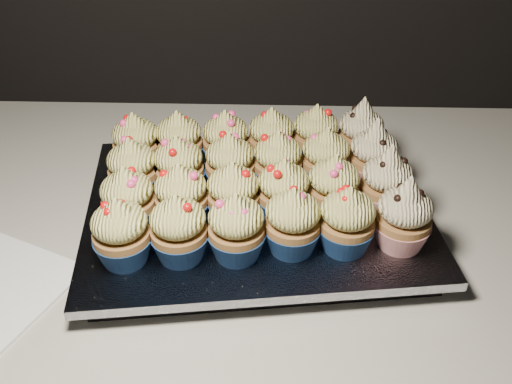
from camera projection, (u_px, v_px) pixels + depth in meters
worktop at (435, 225)px, 0.76m from camera, size 2.44×0.64×0.04m
baking_tray at (256, 217)px, 0.73m from camera, size 0.42×0.34×0.02m
foil_lining at (256, 206)px, 0.72m from camera, size 0.46×0.38×0.01m
cupcake_0 at (121, 233)px, 0.61m from camera, size 0.06×0.06×0.08m
cupcake_1 at (179, 230)px, 0.61m from camera, size 0.06×0.06×0.08m
cupcake_2 at (236, 228)px, 0.61m from camera, size 0.06×0.06×0.08m
cupcake_3 at (293, 222)px, 0.62m from camera, size 0.06×0.06×0.08m
cupcake_4 at (347, 221)px, 0.62m from camera, size 0.06×0.06×0.08m
cupcake_5 at (404, 217)px, 0.63m from camera, size 0.06×0.06×0.10m
cupcake_6 at (128, 200)px, 0.65m from camera, size 0.06×0.06×0.08m
cupcake_7 at (181, 197)px, 0.66m from camera, size 0.06×0.06×0.08m
cupcake_8 at (233, 195)px, 0.66m from camera, size 0.06×0.06×0.08m
cupcake_9 at (283, 192)px, 0.67m from camera, size 0.06×0.06×0.08m
cupcake_10 at (333, 188)px, 0.67m from camera, size 0.06×0.06×0.08m
cupcake_11 at (387, 183)px, 0.68m from camera, size 0.06×0.06×0.10m
cupcake_12 at (133, 170)px, 0.70m from camera, size 0.06×0.06×0.08m
cupcake_13 at (179, 168)px, 0.71m from camera, size 0.06×0.06×0.08m
cupcake_14 at (230, 165)px, 0.71m from camera, size 0.06×0.06×0.08m
cupcake_15 at (278, 162)px, 0.72m from camera, size 0.06×0.06×0.08m
cupcake_16 at (325, 159)px, 0.72m from camera, size 0.06×0.06×0.08m
cupcake_17 at (373, 155)px, 0.73m from camera, size 0.06×0.06×0.10m
cupcake_18 at (136, 144)px, 0.75m from camera, size 0.06×0.06×0.08m
cupcake_19 at (179, 142)px, 0.76m from camera, size 0.06×0.06×0.08m
cupcake_20 at (226, 141)px, 0.76m from camera, size 0.06×0.06×0.08m
cupcake_21 at (271, 138)px, 0.77m from camera, size 0.06×0.06×0.08m
cupcake_22 at (315, 135)px, 0.77m from camera, size 0.06×0.06×0.08m
cupcake_23 at (361, 133)px, 0.77m from camera, size 0.06×0.06×0.10m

